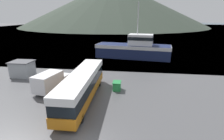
{
  "coord_description": "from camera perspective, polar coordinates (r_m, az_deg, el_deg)",
  "views": [
    {
      "loc": [
        3.56,
        -10.27,
        9.38
      ],
      "look_at": [
        0.42,
        13.15,
        2.0
      ],
      "focal_mm": 28.0,
      "sensor_mm": 36.0,
      "label": 1
    }
  ],
  "objects": [
    {
      "name": "storage_bin",
      "position": [
        23.02,
        1.6,
        -5.15
      ],
      "size": [
        1.06,
        1.42,
        1.13
      ],
      "color": "green",
      "rests_on": "ground"
    },
    {
      "name": "water_surface",
      "position": [
        149.42,
        6.43,
        13.63
      ],
      "size": [
        240.0,
        240.0,
        0.0
      ],
      "primitive_type": "plane",
      "color": "#3D5160",
      "rests_on": "ground"
    },
    {
      "name": "tour_bus",
      "position": [
        20.14,
        -9.64,
        -4.85
      ],
      "size": [
        2.67,
        12.77,
        3.3
      ],
      "rotation": [
        0.0,
        0.0,
        0.02
      ],
      "color": "#B26614",
      "rests_on": "ground"
    },
    {
      "name": "dock_kiosk",
      "position": [
        31.41,
        -27.19,
        0.39
      ],
      "size": [
        3.37,
        2.8,
        2.48
      ],
      "color": "#93999E",
      "rests_on": "ground"
    },
    {
      "name": "fishing_boat",
      "position": [
        40.75,
        7.22,
        6.97
      ],
      "size": [
        17.34,
        7.2,
        12.18
      ],
      "rotation": [
        0.0,
        0.0,
        1.43
      ],
      "color": "#19234C",
      "rests_on": "water_surface"
    },
    {
      "name": "hill_backdrop",
      "position": [
        176.81,
        0.52,
        20.71
      ],
      "size": [
        169.36,
        169.36,
        39.59
      ],
      "primitive_type": "cone",
      "color": "#333D33",
      "rests_on": "ground"
    },
    {
      "name": "delivery_van",
      "position": [
        23.95,
        -19.3,
        -3.39
      ],
      "size": [
        3.18,
        5.79,
        2.46
      ],
      "rotation": [
        0.0,
        0.0,
        -0.2
      ],
      "color": "silver",
      "rests_on": "ground"
    }
  ]
}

